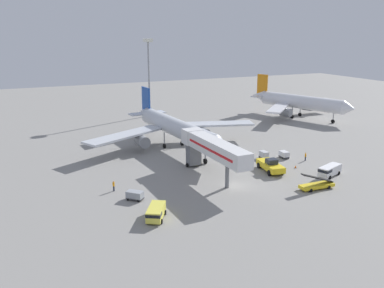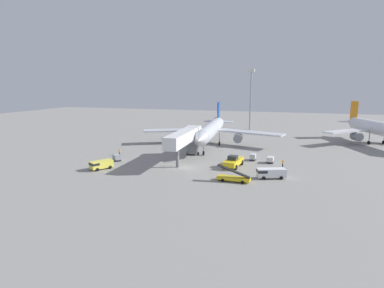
{
  "view_description": "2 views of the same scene",
  "coord_description": "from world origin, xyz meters",
  "px_view_note": "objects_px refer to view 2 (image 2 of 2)",
  "views": [
    {
      "loc": [
        -33.35,
        -56.44,
        25.49
      ],
      "look_at": [
        -0.38,
        17.02,
        3.22
      ],
      "focal_mm": 37.99,
      "sensor_mm": 36.0,
      "label": 1
    },
    {
      "loc": [
        21.34,
        -62.99,
        17.72
      ],
      "look_at": [
        -3.15,
        15.6,
        2.2
      ],
      "focal_mm": 29.61,
      "sensor_mm": 36.0,
      "label": 2
    }
  ],
  "objects_px": {
    "jet_bridge": "(185,138)",
    "ground_crew_worker_foreground": "(119,152)",
    "airplane_at_gate": "(212,129)",
    "service_van_rear_left": "(270,173)",
    "ground_crew_worker_midground": "(283,163)",
    "airplane_background": "(379,129)",
    "baggage_cart_near_right": "(117,157)",
    "belt_loader_truck": "(234,177)",
    "service_van_rear_right": "(101,164)",
    "baggage_cart_far_center": "(270,159)",
    "pushback_tug": "(233,161)",
    "apron_light_mast": "(251,87)",
    "safety_cone_alpha": "(259,168)",
    "baggage_cart_outer_right": "(253,157)"
  },
  "relations": [
    {
      "from": "baggage_cart_far_center",
      "to": "ground_crew_worker_midground",
      "type": "bearing_deg",
      "value": -49.5
    },
    {
      "from": "service_van_rear_right",
      "to": "belt_loader_truck",
      "type": "bearing_deg",
      "value": -0.44
    },
    {
      "from": "ground_crew_worker_foreground",
      "to": "ground_crew_worker_midground",
      "type": "xyz_separation_m",
      "value": [
        39.8,
        0.21,
        -0.03
      ]
    },
    {
      "from": "baggage_cart_near_right",
      "to": "ground_crew_worker_foreground",
      "type": "xyz_separation_m",
      "value": [
        -2.16,
        4.96,
        0.16
      ]
    },
    {
      "from": "service_van_rear_left",
      "to": "ground_crew_worker_midground",
      "type": "distance_m",
      "value": 9.39
    },
    {
      "from": "baggage_cart_outer_right",
      "to": "baggage_cart_far_center",
      "type": "relative_size",
      "value": 0.96
    },
    {
      "from": "jet_bridge",
      "to": "ground_crew_worker_foreground",
      "type": "distance_m",
      "value": 18.28
    },
    {
      "from": "ground_crew_worker_foreground",
      "to": "service_van_rear_left",
      "type": "bearing_deg",
      "value": -13.33
    },
    {
      "from": "baggage_cart_outer_right",
      "to": "airplane_background",
      "type": "xyz_separation_m",
      "value": [
        33.24,
        31.29,
        3.96
      ]
    },
    {
      "from": "service_van_rear_left",
      "to": "ground_crew_worker_midground",
      "type": "bearing_deg",
      "value": 77.31
    },
    {
      "from": "pushback_tug",
      "to": "baggage_cart_far_center",
      "type": "bearing_deg",
      "value": 38.28
    },
    {
      "from": "baggage_cart_near_right",
      "to": "safety_cone_alpha",
      "type": "bearing_deg",
      "value": 3.86
    },
    {
      "from": "baggage_cart_near_right",
      "to": "ground_crew_worker_midground",
      "type": "bearing_deg",
      "value": 7.82
    },
    {
      "from": "safety_cone_alpha",
      "to": "baggage_cart_near_right",
      "type": "bearing_deg",
      "value": -176.14
    },
    {
      "from": "jet_bridge",
      "to": "baggage_cart_far_center",
      "type": "bearing_deg",
      "value": 11.62
    },
    {
      "from": "service_van_rear_left",
      "to": "baggage_cart_near_right",
      "type": "relative_size",
      "value": 2.02
    },
    {
      "from": "jet_bridge",
      "to": "ground_crew_worker_foreground",
      "type": "relative_size",
      "value": 11.2
    },
    {
      "from": "airplane_at_gate",
      "to": "safety_cone_alpha",
      "type": "xyz_separation_m",
      "value": [
        16.11,
        -23.22,
        -4.42
      ]
    },
    {
      "from": "ground_crew_worker_foreground",
      "to": "apron_light_mast",
      "type": "height_order",
      "value": "apron_light_mast"
    },
    {
      "from": "ground_crew_worker_midground",
      "to": "baggage_cart_far_center",
      "type": "bearing_deg",
      "value": 130.5
    },
    {
      "from": "baggage_cart_far_center",
      "to": "pushback_tug",
      "type": "bearing_deg",
      "value": -141.72
    },
    {
      "from": "airplane_at_gate",
      "to": "ground_crew_worker_midground",
      "type": "relative_size",
      "value": 24.15
    },
    {
      "from": "service_van_rear_left",
      "to": "baggage_cart_near_right",
      "type": "xyz_separation_m",
      "value": [
        -35.58,
        3.99,
        -0.32
      ]
    },
    {
      "from": "airplane_background",
      "to": "ground_crew_worker_midground",
      "type": "bearing_deg",
      "value": -126.12
    },
    {
      "from": "service_van_rear_left",
      "to": "airplane_background",
      "type": "height_order",
      "value": "airplane_background"
    },
    {
      "from": "baggage_cart_outer_right",
      "to": "airplane_at_gate",
      "type": "bearing_deg",
      "value": 131.8
    },
    {
      "from": "service_van_rear_right",
      "to": "baggage_cart_near_right",
      "type": "height_order",
      "value": "service_van_rear_right"
    },
    {
      "from": "ground_crew_worker_midground",
      "to": "apron_light_mast",
      "type": "distance_m",
      "value": 61.05
    },
    {
      "from": "ground_crew_worker_foreground",
      "to": "ground_crew_worker_midground",
      "type": "distance_m",
      "value": 39.8
    },
    {
      "from": "baggage_cart_far_center",
      "to": "ground_crew_worker_foreground",
      "type": "xyz_separation_m",
      "value": [
        -36.95,
        -3.55,
        0.16
      ]
    },
    {
      "from": "pushback_tug",
      "to": "ground_crew_worker_foreground",
      "type": "xyz_separation_m",
      "value": [
        -29.43,
        2.38,
        -0.22
      ]
    },
    {
      "from": "service_van_rear_left",
      "to": "service_van_rear_right",
      "type": "relative_size",
      "value": 1.12
    },
    {
      "from": "airplane_background",
      "to": "apron_light_mast",
      "type": "bearing_deg",
      "value": 152.37
    },
    {
      "from": "service_van_rear_right",
      "to": "safety_cone_alpha",
      "type": "bearing_deg",
      "value": 17.32
    },
    {
      "from": "airplane_at_gate",
      "to": "jet_bridge",
      "type": "bearing_deg",
      "value": -93.4
    },
    {
      "from": "airplane_at_gate",
      "to": "safety_cone_alpha",
      "type": "relative_size",
      "value": 68.98
    },
    {
      "from": "jet_bridge",
      "to": "service_van_rear_right",
      "type": "bearing_deg",
      "value": -140.12
    },
    {
      "from": "belt_loader_truck",
      "to": "service_van_rear_right",
      "type": "distance_m",
      "value": 28.47
    },
    {
      "from": "pushback_tug",
      "to": "ground_crew_worker_foreground",
      "type": "distance_m",
      "value": 29.53
    },
    {
      "from": "pushback_tug",
      "to": "baggage_cart_near_right",
      "type": "height_order",
      "value": "pushback_tug"
    },
    {
      "from": "baggage_cart_outer_right",
      "to": "ground_crew_worker_foreground",
      "type": "relative_size",
      "value": 1.15
    },
    {
      "from": "baggage_cart_outer_right",
      "to": "baggage_cart_near_right",
      "type": "bearing_deg",
      "value": -162.14
    },
    {
      "from": "pushback_tug",
      "to": "belt_loader_truck",
      "type": "distance_m",
      "value": 10.79
    },
    {
      "from": "service_van_rear_left",
      "to": "baggage_cart_outer_right",
      "type": "distance_m",
      "value": 14.72
    },
    {
      "from": "apron_light_mast",
      "to": "airplane_at_gate",
      "type": "bearing_deg",
      "value": -100.06
    },
    {
      "from": "ground_crew_worker_midground",
      "to": "safety_cone_alpha",
      "type": "height_order",
      "value": "ground_crew_worker_midground"
    },
    {
      "from": "airplane_at_gate",
      "to": "service_van_rear_left",
      "type": "height_order",
      "value": "airplane_at_gate"
    },
    {
      "from": "jet_bridge",
      "to": "airplane_background",
      "type": "bearing_deg",
      "value": 37.12
    },
    {
      "from": "belt_loader_truck",
      "to": "ground_crew_worker_midground",
      "type": "relative_size",
      "value": 3.56
    },
    {
      "from": "service_van_rear_left",
      "to": "ground_crew_worker_midground",
      "type": "xyz_separation_m",
      "value": [
        2.06,
        9.16,
        -0.19
      ]
    }
  ]
}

